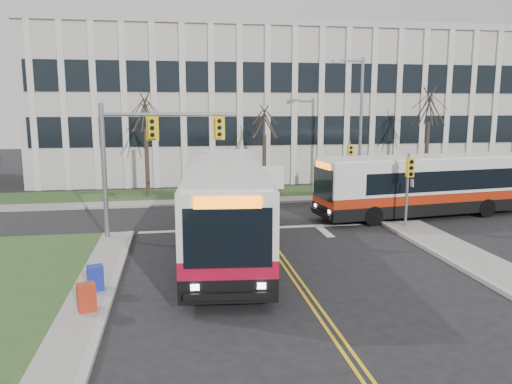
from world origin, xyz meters
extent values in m
plane|color=black|center=(0.00, 0.00, 0.00)|extent=(120.00, 120.00, 0.00)
cube|color=#9E9B93|center=(-7.00, -5.00, 0.07)|extent=(1.20, 26.00, 0.14)
cube|color=#9E9B93|center=(5.00, 15.20, 0.07)|extent=(44.00, 1.60, 0.14)
cube|color=#304D21|center=(5.00, 18.00, 0.06)|extent=(44.00, 5.00, 0.12)
cube|color=beige|center=(5.00, 30.00, 6.00)|extent=(40.00, 16.00, 12.00)
cylinder|color=slate|center=(-7.30, 7.20, 3.10)|extent=(0.22, 0.22, 6.20)
cylinder|color=slate|center=(-4.30, 7.20, 5.70)|extent=(6.00, 0.16, 0.16)
cube|color=yellow|center=(-5.10, 7.05, 5.10)|extent=(0.34, 0.24, 0.92)
cube|color=yellow|center=(-2.10, 7.05, 5.10)|extent=(0.34, 0.24, 0.92)
cylinder|color=slate|center=(7.20, 7.00, 1.90)|extent=(0.14, 0.14, 3.80)
cube|color=yellow|center=(7.20, 6.80, 3.10)|extent=(0.34, 0.24, 0.92)
cylinder|color=slate|center=(7.20, 15.50, 1.90)|extent=(0.14, 0.14, 3.80)
cube|color=yellow|center=(7.20, 15.30, 3.10)|extent=(0.34, 0.24, 0.92)
cylinder|color=slate|center=(8.20, 16.20, 4.60)|extent=(0.20, 0.20, 9.20)
cylinder|color=slate|center=(7.30, 16.20, 9.00)|extent=(1.80, 0.14, 0.14)
cube|color=slate|center=(6.40, 16.20, 8.95)|extent=(0.50, 0.25, 0.18)
cylinder|color=slate|center=(1.90, 17.50, 0.50)|extent=(0.08, 0.08, 1.00)
cylinder|color=slate|center=(3.10, 17.50, 0.50)|extent=(0.08, 0.08, 1.00)
cube|color=white|center=(2.50, 17.50, 1.20)|extent=(1.50, 0.12, 1.60)
cylinder|color=#42352B|center=(-6.00, 18.00, 2.31)|extent=(0.28, 0.28, 4.62)
cylinder|color=#42352B|center=(2.00, 18.20, 2.05)|extent=(0.28, 0.28, 4.09)
cylinder|color=#42352B|center=(14.00, 18.00, 2.48)|extent=(0.28, 0.28, 4.95)
cube|color=#16269C|center=(-6.80, 0.30, 0.47)|extent=(0.60, 0.56, 0.95)
cube|color=#A72A15|center=(-6.80, -1.40, 0.47)|extent=(0.62, 0.59, 0.95)
camera|label=1|loc=(-4.11, -15.88, 6.08)|focal=35.00mm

